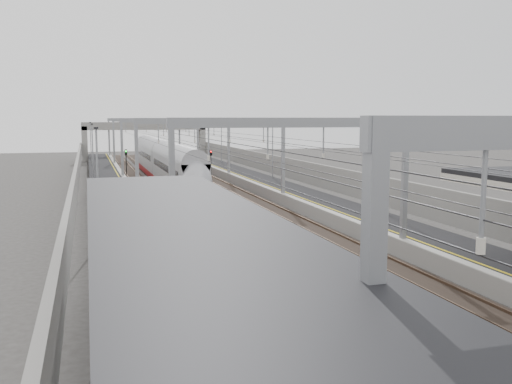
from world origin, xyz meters
TOP-DOWN VIEW (x-y plane):
  - platform_left at (-8.00, 45.00)m, footprint 4.00×120.00m
  - platform_right at (8.00, 45.00)m, footprint 4.00×120.00m
  - tracks at (0.00, 45.00)m, footprint 11.40×140.00m
  - overhead_line at (0.00, 51.62)m, footprint 13.00×140.00m
  - canopy_left at (-8.02, 2.99)m, footprint 4.40×30.00m
  - overbridge at (0.00, 100.00)m, footprint 22.00×2.20m
  - wall_left at (-11.20, 45.00)m, footprint 0.30×120.00m
  - wall_right at (11.20, 45.00)m, footprint 0.30×120.00m
  - train at (-1.50, 60.77)m, footprint 2.52×45.99m
  - signal_green at (-5.20, 72.42)m, footprint 0.32×0.32m
  - signal_red_near at (3.20, 64.49)m, footprint 0.32×0.32m
  - signal_red_far at (5.40, 68.16)m, footprint 0.32×0.32m

SIDE VIEW (x-z plane):
  - tracks at x=0.00m, z-range -0.05..0.15m
  - platform_left at x=-8.00m, z-range 0.00..1.00m
  - platform_right at x=8.00m, z-range 0.00..1.00m
  - wall_left at x=-11.20m, z-range 0.00..3.20m
  - wall_right at x=11.20m, z-range 0.00..3.20m
  - train at x=-1.50m, z-range -0.03..3.97m
  - signal_green at x=-5.20m, z-range 0.68..4.15m
  - signal_red_near at x=3.20m, z-range 0.68..4.15m
  - signal_red_far at x=5.40m, z-range 0.68..4.15m
  - canopy_left at x=-8.02m, z-range 2.97..7.21m
  - overbridge at x=0.00m, z-range 1.86..8.76m
  - overhead_line at x=0.00m, z-range 2.84..9.44m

